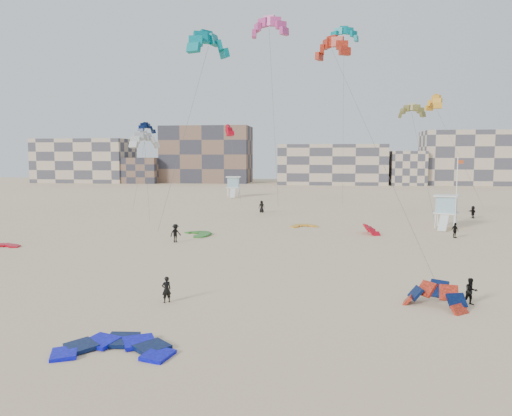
# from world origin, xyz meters

# --- Properties ---
(ground) EXTENTS (320.00, 320.00, 0.00)m
(ground) POSITION_xyz_m (0.00, 0.00, 0.00)
(ground) COLOR beige
(ground) RESTS_ON ground
(kite_ground_blue) EXTENTS (5.26, 5.47, 0.80)m
(kite_ground_blue) POSITION_xyz_m (-1.45, -4.00, 0.00)
(kite_ground_blue) COLOR #0812F8
(kite_ground_blue) RESTS_ON ground
(kite_ground_orange) EXTENTS (4.87, 4.87, 3.58)m
(kite_ground_orange) POSITION_xyz_m (14.16, 4.76, 0.00)
(kite_ground_orange) COLOR #FF361F
(kite_ground_orange) RESTS_ON ground
(kite_ground_green) EXTENTS (5.27, 5.18, 0.78)m
(kite_ground_green) POSITION_xyz_m (-6.01, 28.63, 0.00)
(kite_ground_green) COLOR #247E2B
(kite_ground_green) RESTS_ON ground
(kite_ground_red_far) EXTENTS (3.41, 3.29, 3.05)m
(kite_ground_red_far) POSITION_xyz_m (13.09, 32.00, 0.00)
(kite_ground_red_far) COLOR #CA0303
(kite_ground_red_far) RESTS_ON ground
(kite_ground_yellow) EXTENTS (3.93, 4.04, 0.56)m
(kite_ground_yellow) POSITION_xyz_m (5.34, 36.48, 0.00)
(kite_ground_yellow) COLOR #F5A928
(kite_ground_yellow) RESTS_ON ground
(kitesurfer_main) EXTENTS (0.69, 0.66, 1.58)m
(kitesurfer_main) POSITION_xyz_m (-1.49, 3.57, 0.79)
(kitesurfer_main) COLOR black
(kitesurfer_main) RESTS_ON ground
(kitesurfer_b) EXTENTS (0.88, 0.74, 1.60)m
(kitesurfer_b) POSITION_xyz_m (16.35, 5.52, 0.80)
(kitesurfer_b) COLOR black
(kitesurfer_b) RESTS_ON ground
(kitesurfer_c) EXTENTS (1.31, 1.36, 1.86)m
(kitesurfer_c) POSITION_xyz_m (-7.06, 23.71, 0.93)
(kitesurfer_c) COLOR black
(kitesurfer_c) RESTS_ON ground
(kitesurfer_d) EXTENTS (0.78, 1.03, 1.63)m
(kitesurfer_d) POSITION_xyz_m (21.58, 30.29, 0.81)
(kitesurfer_d) COLOR black
(kitesurfer_d) RESTS_ON ground
(kitesurfer_e) EXTENTS (0.92, 0.62, 1.85)m
(kitesurfer_e) POSITION_xyz_m (-1.73, 51.05, 0.92)
(kitesurfer_e) COLOR black
(kitesurfer_e) RESTS_ON ground
(kitesurfer_f) EXTENTS (0.89, 1.68, 1.73)m
(kitesurfer_f) POSITION_xyz_m (28.37, 48.13, 0.86)
(kitesurfer_f) COLOR black
(kitesurfer_f) RESTS_ON ground
(kite_fly_teal_a) EXTENTS (8.59, 6.32, 20.07)m
(kite_fly_teal_a) POSITION_xyz_m (-3.63, 24.41, 19.35)
(kite_fly_teal_a) COLOR #00858B
(kite_fly_teal_a) RESTS_ON ground
(kite_fly_orange) EXTENTS (8.87, 23.99, 19.32)m
(kite_fly_orange) POSITION_xyz_m (8.30, 26.92, 19.18)
(kite_fly_orange) COLOR #FF361F
(kite_fly_orange) RESTS_ON ground
(kite_fly_grey) EXTENTS (5.19, 5.16, 10.82)m
(kite_fly_grey) POSITION_xyz_m (-13.17, 32.03, 10.34)
(kite_fly_grey) COLOR #BDBDBD
(kite_fly_grey) RESTS_ON ground
(kite_fly_pink) EXTENTS (5.38, 14.70, 24.54)m
(kite_fly_pink) POSITION_xyz_m (0.78, 38.19, 24.20)
(kite_fly_pink) COLOR #D84593
(kite_fly_pink) RESTS_ON ground
(kite_fly_olive) EXTENTS (4.07, 12.91, 14.19)m
(kite_fly_olive) POSITION_xyz_m (18.30, 40.00, 14.04)
(kite_fly_olive) COLOR olive
(kite_fly_olive) RESTS_ON ground
(kite_fly_yellow) EXTENTS (10.15, 4.70, 16.84)m
(kite_fly_yellow) POSITION_xyz_m (23.90, 54.50, 16.43)
(kite_fly_yellow) COLOR #F5A928
(kite_fly_yellow) RESTS_ON ground
(kite_fly_navy) EXTENTS (4.18, 10.27, 12.99)m
(kite_fly_navy) POSITION_xyz_m (-19.61, 50.51, 12.79)
(kite_fly_navy) COLOR #071E43
(kite_fly_navy) RESTS_ON ground
(kite_fly_teal_b) EXTENTS (4.41, 4.14, 27.53)m
(kite_fly_teal_b) POSITION_xyz_m (10.46, 56.53, 27.23)
(kite_fly_teal_b) COLOR #00858B
(kite_fly_teal_b) RESTS_ON ground
(kite_fly_red) EXTENTS (4.50, 4.40, 13.19)m
(kite_fly_red) POSITION_xyz_m (-8.16, 58.79, 12.75)
(kite_fly_red) COLOR #CA0303
(kite_fly_red) RESTS_ON ground
(lifeguard_tower_near) EXTENTS (3.58, 5.86, 3.97)m
(lifeguard_tower_near) POSITION_xyz_m (22.45, 38.13, 1.97)
(lifeguard_tower_near) COLOR white
(lifeguard_tower_near) RESTS_ON ground
(lifeguard_tower_far) EXTENTS (3.36, 6.04, 4.28)m
(lifeguard_tower_far) POSITION_xyz_m (-11.38, 79.63, 2.12)
(lifeguard_tower_far) COLOR white
(lifeguard_tower_far) RESTS_ON ground
(flagpole) EXTENTS (0.69, 0.11, 8.53)m
(flagpole) POSITION_xyz_m (23.08, 36.25, 4.46)
(flagpole) COLOR white
(flagpole) RESTS_ON ground
(condo_west_a) EXTENTS (30.00, 15.00, 14.00)m
(condo_west_a) POSITION_xyz_m (-70.00, 130.00, 7.00)
(condo_west_a) COLOR #C1A98D
(condo_west_a) RESTS_ON ground
(condo_west_b) EXTENTS (28.00, 14.00, 18.00)m
(condo_west_b) POSITION_xyz_m (-30.00, 134.00, 9.00)
(condo_west_b) COLOR brown
(condo_west_b) RESTS_ON ground
(condo_mid) EXTENTS (32.00, 16.00, 12.00)m
(condo_mid) POSITION_xyz_m (10.00, 130.00, 6.00)
(condo_mid) COLOR #C1A98D
(condo_mid) RESTS_ON ground
(condo_east) EXTENTS (26.00, 14.00, 16.00)m
(condo_east) POSITION_xyz_m (50.00, 132.00, 8.00)
(condo_east) COLOR #C1A98D
(condo_east) RESTS_ON ground
(condo_fill_left) EXTENTS (12.00, 10.00, 8.00)m
(condo_fill_left) POSITION_xyz_m (-50.00, 128.00, 4.00)
(condo_fill_left) COLOR brown
(condo_fill_left) RESTS_ON ground
(condo_fill_right) EXTENTS (10.00, 10.00, 10.00)m
(condo_fill_right) POSITION_xyz_m (32.00, 128.00, 5.00)
(condo_fill_right) COLOR #C1A98D
(condo_fill_right) RESTS_ON ground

